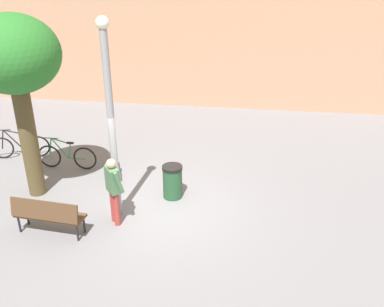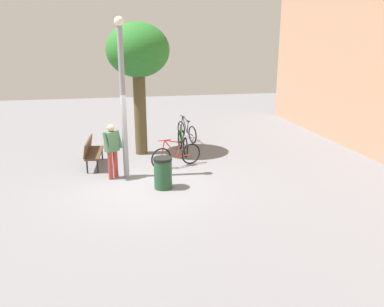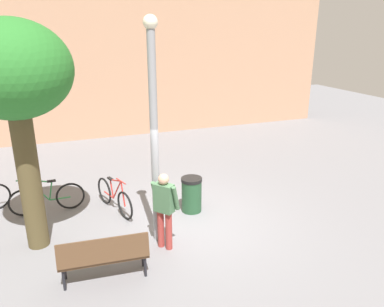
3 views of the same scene
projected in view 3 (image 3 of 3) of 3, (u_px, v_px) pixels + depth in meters
The scene contains 9 objects.
ground_plane at pixel (188, 221), 8.87m from camera, with size 36.00×36.00×0.00m, color slate.
building_facade at pixel (115, 29), 15.46m from camera, with size 18.97×2.00×8.79m, color tan.
lamppost at pixel (154, 126), 7.32m from camera, with size 0.28×0.28×4.65m.
person_by_lamppost at pixel (164, 206), 7.50m from camera, with size 0.56×0.60×1.67m.
park_bench at pixel (104, 255), 6.61m from camera, with size 1.63×0.60×0.92m.
plaza_tree at pixel (14, 77), 6.76m from camera, with size 2.18×2.18×4.61m.
bicycle_green at pixel (47, 198), 9.18m from camera, with size 1.81×0.08×0.97m.
bicycle_red at pixel (114, 197), 9.26m from camera, with size 0.62×1.73×0.97m.
trash_bin at pixel (192, 194), 9.24m from camera, with size 0.53×0.53×0.89m.
Camera 3 is at (-2.67, -7.42, 4.39)m, focal length 34.42 mm.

